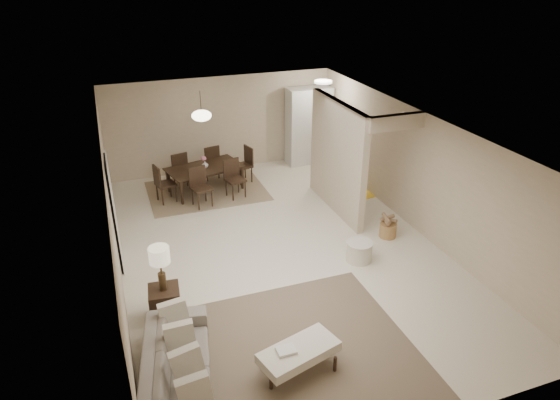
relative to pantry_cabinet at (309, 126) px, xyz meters
name	(u,v)px	position (x,y,z in m)	size (l,w,h in m)	color
floor	(279,249)	(-2.35, -4.15, -1.05)	(9.00, 9.00, 0.00)	beige
ceiling	(279,128)	(-2.35, -4.15, 1.45)	(9.00, 9.00, 0.00)	white
back_wall	(221,124)	(-2.35, 0.35, 0.20)	(6.00, 6.00, 0.00)	#BBA98E
left_wall	(112,217)	(-5.35, -4.15, 0.20)	(9.00, 9.00, 0.00)	#BBA98E
right_wall	(416,171)	(0.65, -4.15, 0.20)	(9.00, 9.00, 0.00)	#BBA98E
partition	(337,157)	(-0.55, -2.90, 0.20)	(0.15, 2.50, 2.50)	#BBA98E
doorway	(114,214)	(-5.32, -3.55, -0.03)	(0.04, 0.90, 2.04)	black
pantry_cabinet	(309,126)	(0.00, 0.00, 0.00)	(1.20, 0.55, 2.10)	silver
flush_light	(323,82)	(-0.05, -0.95, 1.41)	(0.44, 0.44, 0.05)	white
living_rug	(304,352)	(-2.98, -6.98, -1.04)	(3.20, 3.20, 0.01)	brown
sofa	(177,367)	(-4.80, -6.98, -0.73)	(0.86, 2.21, 0.64)	gray
ottoman_bench	(299,353)	(-3.18, -7.28, -0.73)	(1.22, 0.80, 0.40)	beige
side_table	(165,303)	(-4.75, -5.47, -0.79)	(0.48, 0.48, 0.53)	black
table_lamp	(160,259)	(-4.75, -5.47, 0.04)	(0.32, 0.32, 0.76)	#45331D
round_pouf	(359,251)	(-1.06, -5.04, -0.86)	(0.50, 0.50, 0.39)	beige
wicker_basket	(388,230)	(-0.08, -4.45, -0.90)	(0.35, 0.35, 0.30)	olive
dining_rug	(207,191)	(-3.11, -0.98, -1.04)	(2.80, 2.10, 0.01)	#756249
dining_table	(206,179)	(-3.11, -0.98, -0.74)	(1.78, 0.99, 0.63)	black
dining_chairs	(206,174)	(-3.11, -0.98, -0.59)	(2.50, 2.04, 0.92)	black
vase	(205,164)	(-3.11, -0.98, -0.34)	(0.16, 0.16, 0.17)	silver
yellow_mat	(360,194)	(0.35, -2.45, -1.04)	(0.93, 0.57, 0.01)	gold
pendant_light	(202,116)	(-3.11, -0.98, 0.87)	(0.46, 0.46, 0.71)	#45331D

